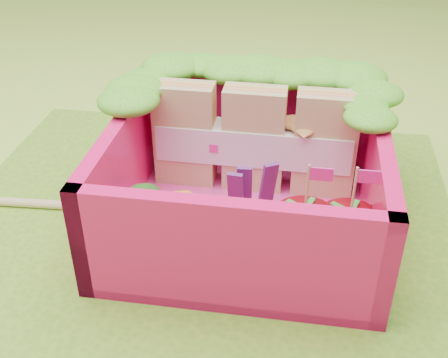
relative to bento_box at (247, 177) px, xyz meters
name	(u,v)px	position (x,y,z in m)	size (l,w,h in m)	color
ground	(196,243)	(-0.23, -0.18, -0.31)	(14.00, 14.00, 0.00)	#A8D53C
placemat	(196,241)	(-0.23, -0.18, -0.29)	(2.60, 2.60, 0.03)	#5E9822
bento_floor	(246,218)	(0.00, 0.00, -0.25)	(1.30, 1.30, 0.05)	#F23D9E
bento_box	(247,177)	(0.00, 0.00, 0.00)	(1.30, 1.30, 0.55)	#FF1564
lettuce_ruffle	(259,78)	(0.00, 0.45, 0.33)	(1.43, 0.77, 0.11)	#32901A
sandwich_stack	(255,140)	(0.01, 0.28, 0.05)	(1.06, 0.18, 0.57)	tan
broccoli	(142,212)	(-0.45, -0.32, -0.04)	(0.31, 0.31, 0.27)	#6FA650
carrot_sticks	(182,219)	(-0.27, -0.28, -0.09)	(0.09, 0.12, 0.29)	orange
purple_wedges	(249,198)	(0.03, -0.13, -0.04)	(0.20, 0.14, 0.38)	#521A5C
strawberry_left	(303,235)	(0.29, -0.31, -0.09)	(0.26, 0.26, 0.50)	#B30B19
strawberry_right	(347,238)	(0.48, -0.30, -0.09)	(0.26, 0.26, 0.50)	#B30B19
snap_peas	(325,245)	(0.40, -0.22, -0.20)	(0.61, 0.46, 0.05)	#69C53E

